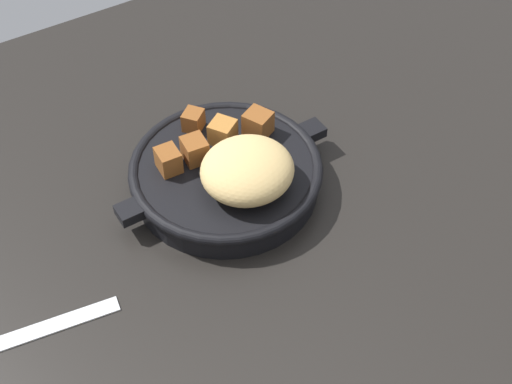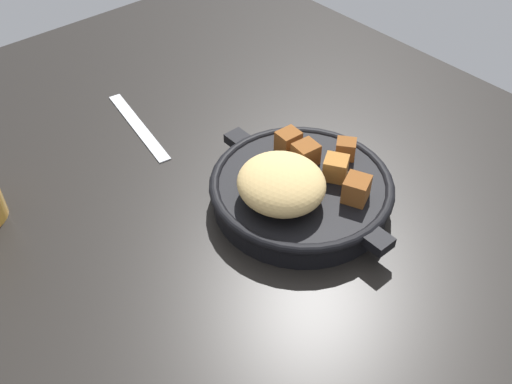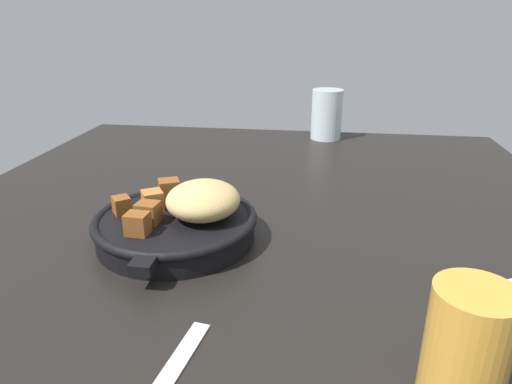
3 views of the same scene
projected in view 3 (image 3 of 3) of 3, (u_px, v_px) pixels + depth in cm
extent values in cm
cube|color=black|center=(249.00, 248.00, 58.56)|extent=(118.12, 96.79, 2.40)
cylinder|color=black|center=(176.00, 228.00, 57.68)|extent=(20.03, 20.03, 3.22)
torus|color=black|center=(175.00, 218.00, 57.18)|extent=(20.83, 20.83, 1.20)
cube|color=black|center=(143.00, 265.00, 46.93)|extent=(2.64, 2.40, 1.20)
cube|color=black|center=(198.00, 188.00, 67.59)|extent=(2.64, 2.40, 1.20)
ellipsoid|color=tan|center=(203.00, 200.00, 56.23)|extent=(9.70, 9.28, 4.57)
cube|color=#A86B2D|center=(153.00, 200.00, 58.66)|extent=(3.51, 3.49, 2.57)
cube|color=brown|center=(148.00, 213.00, 54.93)|extent=(2.65, 2.87, 2.64)
cube|color=brown|center=(137.00, 224.00, 52.14)|extent=(2.37, 2.71, 2.59)
cube|color=brown|center=(169.00, 189.00, 62.14)|extent=(3.47, 3.56, 2.74)
cube|color=brown|center=(122.00, 205.00, 57.59)|extent=(3.00, 2.96, 2.24)
cylinder|color=gold|center=(467.00, 346.00, 32.74)|extent=(6.10, 6.10, 9.42)
cylinder|color=silver|center=(327.00, 114.00, 103.23)|extent=(7.02, 7.02, 11.25)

